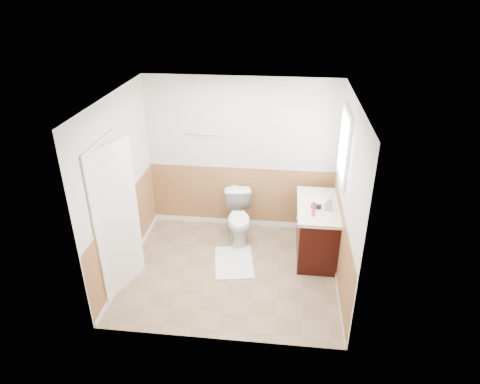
# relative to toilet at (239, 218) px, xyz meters

# --- Properties ---
(floor) EXTENTS (3.00, 3.00, 0.00)m
(floor) POSITION_rel_toilet_xyz_m (-0.02, -0.84, -0.38)
(floor) COLOR #8C7051
(floor) RESTS_ON ground
(ceiling) EXTENTS (3.00, 3.00, 0.00)m
(ceiling) POSITION_rel_toilet_xyz_m (-0.02, -0.84, 2.12)
(ceiling) COLOR white
(ceiling) RESTS_ON floor
(wall_back) EXTENTS (3.00, 0.00, 3.00)m
(wall_back) POSITION_rel_toilet_xyz_m (-0.02, 0.46, 0.87)
(wall_back) COLOR silver
(wall_back) RESTS_ON floor
(wall_front) EXTENTS (3.00, 0.00, 3.00)m
(wall_front) POSITION_rel_toilet_xyz_m (-0.02, -2.14, 0.87)
(wall_front) COLOR silver
(wall_front) RESTS_ON floor
(wall_left) EXTENTS (0.00, 3.00, 3.00)m
(wall_left) POSITION_rel_toilet_xyz_m (-1.52, -0.84, 0.87)
(wall_left) COLOR silver
(wall_left) RESTS_ON floor
(wall_right) EXTENTS (0.00, 3.00, 3.00)m
(wall_right) POSITION_rel_toilet_xyz_m (1.48, -0.84, 0.87)
(wall_right) COLOR silver
(wall_right) RESTS_ON floor
(wainscot_back) EXTENTS (3.00, 0.00, 3.00)m
(wainscot_back) POSITION_rel_toilet_xyz_m (-0.02, 0.45, 0.12)
(wainscot_back) COLOR #A06940
(wainscot_back) RESTS_ON floor
(wainscot_front) EXTENTS (3.00, 0.00, 3.00)m
(wainscot_front) POSITION_rel_toilet_xyz_m (-0.02, -2.12, 0.12)
(wainscot_front) COLOR #A06940
(wainscot_front) RESTS_ON floor
(wainscot_left) EXTENTS (0.00, 2.60, 2.60)m
(wainscot_left) POSITION_rel_toilet_xyz_m (-1.50, -0.84, 0.12)
(wainscot_left) COLOR #A06940
(wainscot_left) RESTS_ON floor
(wainscot_right) EXTENTS (0.00, 2.60, 2.60)m
(wainscot_right) POSITION_rel_toilet_xyz_m (1.47, -0.84, 0.12)
(wainscot_right) COLOR #A06940
(wainscot_right) RESTS_ON floor
(toilet) EXTENTS (0.55, 0.81, 0.76)m
(toilet) POSITION_rel_toilet_xyz_m (0.00, 0.00, 0.00)
(toilet) COLOR white
(toilet) RESTS_ON floor
(bath_mat) EXTENTS (0.68, 0.88, 0.02)m
(bath_mat) POSITION_rel_toilet_xyz_m (0.00, -0.65, -0.37)
(bath_mat) COLOR white
(bath_mat) RESTS_ON floor
(vanity_cabinet) EXTENTS (0.55, 1.10, 0.80)m
(vanity_cabinet) POSITION_rel_toilet_xyz_m (1.20, -0.28, 0.02)
(vanity_cabinet) COLOR black
(vanity_cabinet) RESTS_ON floor
(vanity_knob_left) EXTENTS (0.03, 0.03, 0.03)m
(vanity_knob_left) POSITION_rel_toilet_xyz_m (0.90, -0.38, 0.17)
(vanity_knob_left) COLOR white
(vanity_knob_left) RESTS_ON vanity_cabinet
(vanity_knob_right) EXTENTS (0.03, 0.03, 0.03)m
(vanity_knob_right) POSITION_rel_toilet_xyz_m (0.90, -0.18, 0.17)
(vanity_knob_right) COLOR silver
(vanity_knob_right) RESTS_ON vanity_cabinet
(countertop) EXTENTS (0.60, 1.15, 0.05)m
(countertop) POSITION_rel_toilet_xyz_m (1.19, -0.28, 0.44)
(countertop) COLOR white
(countertop) RESTS_ON vanity_cabinet
(sink_basin) EXTENTS (0.36, 0.36, 0.02)m
(sink_basin) POSITION_rel_toilet_xyz_m (1.20, -0.13, 0.48)
(sink_basin) COLOR white
(sink_basin) RESTS_ON countertop
(faucet) EXTENTS (0.02, 0.02, 0.14)m
(faucet) POSITION_rel_toilet_xyz_m (1.38, -0.13, 0.54)
(faucet) COLOR silver
(faucet) RESTS_ON countertop
(lotion_bottle) EXTENTS (0.05, 0.05, 0.22)m
(lotion_bottle) POSITION_rel_toilet_xyz_m (1.10, -0.61, 0.58)
(lotion_bottle) COLOR #DF3967
(lotion_bottle) RESTS_ON countertop
(soap_dispenser) EXTENTS (0.10, 0.10, 0.20)m
(soap_dispenser) POSITION_rel_toilet_xyz_m (1.32, -0.41, 0.57)
(soap_dispenser) COLOR gray
(soap_dispenser) RESTS_ON countertop
(hair_dryer_body) EXTENTS (0.14, 0.07, 0.07)m
(hair_dryer_body) POSITION_rel_toilet_xyz_m (1.15, -0.39, 0.50)
(hair_dryer_body) COLOR black
(hair_dryer_body) RESTS_ON countertop
(hair_dryer_handle) EXTENTS (0.03, 0.03, 0.07)m
(hair_dryer_handle) POSITION_rel_toilet_xyz_m (1.12, -0.35, 0.47)
(hair_dryer_handle) COLOR black
(hair_dryer_handle) RESTS_ON countertop
(mirror_panel) EXTENTS (0.02, 0.35, 0.90)m
(mirror_panel) POSITION_rel_toilet_xyz_m (1.46, 0.26, 1.17)
(mirror_panel) COLOR silver
(mirror_panel) RESTS_ON wall_right
(window_frame) EXTENTS (0.04, 0.80, 1.00)m
(window_frame) POSITION_rel_toilet_xyz_m (1.45, -0.25, 1.37)
(window_frame) COLOR white
(window_frame) RESTS_ON wall_right
(window_glass) EXTENTS (0.01, 0.70, 0.90)m
(window_glass) POSITION_rel_toilet_xyz_m (1.47, -0.25, 1.37)
(window_glass) COLOR white
(window_glass) RESTS_ON wall_right
(door) EXTENTS (0.29, 0.78, 2.04)m
(door) POSITION_rel_toilet_xyz_m (-1.42, -1.29, 0.64)
(door) COLOR white
(door) RESTS_ON wall_left
(door_frame) EXTENTS (0.02, 0.92, 2.10)m
(door_frame) POSITION_rel_toilet_xyz_m (-1.49, -1.29, 0.65)
(door_frame) COLOR white
(door_frame) RESTS_ON wall_left
(door_knob) EXTENTS (0.06, 0.06, 0.06)m
(door_knob) POSITION_rel_toilet_xyz_m (-1.36, -0.96, 0.57)
(door_knob) COLOR silver
(door_knob) RESTS_ON door
(towel_bar) EXTENTS (0.62, 0.02, 0.02)m
(towel_bar) POSITION_rel_toilet_xyz_m (-0.57, 0.41, 1.22)
(towel_bar) COLOR silver
(towel_bar) RESTS_ON wall_back
(tp_holder_bar) EXTENTS (0.14, 0.02, 0.02)m
(tp_holder_bar) POSITION_rel_toilet_xyz_m (-0.12, 0.39, 0.32)
(tp_holder_bar) COLOR silver
(tp_holder_bar) RESTS_ON wall_back
(tp_roll) EXTENTS (0.10, 0.11, 0.11)m
(tp_roll) POSITION_rel_toilet_xyz_m (-0.12, 0.39, 0.32)
(tp_roll) COLOR white
(tp_roll) RESTS_ON tp_holder_bar
(tp_sheet) EXTENTS (0.10, 0.01, 0.16)m
(tp_sheet) POSITION_rel_toilet_xyz_m (-0.12, 0.39, 0.21)
(tp_sheet) COLOR white
(tp_sheet) RESTS_ON tp_roll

